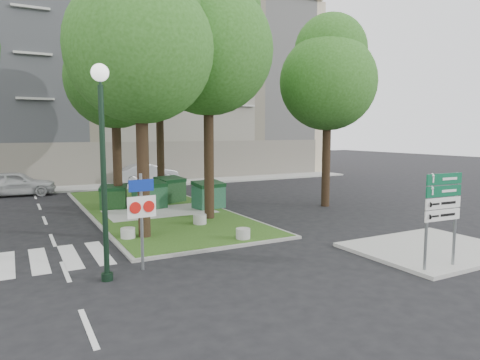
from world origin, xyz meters
TOP-DOWN VIEW (x-y plane):
  - ground at (0.00, 0.00)m, footprint 120.00×120.00m
  - median_island at (0.50, 8.00)m, footprint 6.00×16.00m
  - median_kerb at (0.50, 8.00)m, footprint 6.30×16.30m
  - sidewalk_corner at (6.50, -3.50)m, footprint 5.00×4.00m
  - building_sidewalk at (0.00, 18.50)m, footprint 42.00×3.00m
  - zebra_crossing at (-3.75, 1.50)m, footprint 5.00×3.00m
  - apartment_building at (0.00, 26.00)m, footprint 41.00×12.00m
  - tree_median_near_left at (-1.41, 2.56)m, footprint 5.20×5.20m
  - tree_median_near_right at (2.09, 4.56)m, footprint 5.60×5.60m
  - tree_median_mid at (-0.91, 9.06)m, footprint 4.80×4.80m
  - tree_median_far at (2.29, 12.06)m, footprint 5.80×5.80m
  - tree_street_right at (9.09, 5.06)m, footprint 5.00×5.00m
  - dumpster_a at (-1.26, 8.95)m, footprint 1.51×1.27m
  - dumpster_b at (0.34, 8.07)m, footprint 1.73×1.40m
  - dumpster_c at (1.94, 9.59)m, footprint 1.79×1.53m
  - dumpster_d at (3.00, 6.81)m, footprint 1.66×1.30m
  - bollard_left at (-2.10, 2.56)m, footprint 0.51×0.51m
  - bollard_right at (1.53, 0.50)m, footprint 0.52×0.52m
  - bollard_mid at (1.13, 3.53)m, footprint 0.56×0.56m
  - litter_bin at (3.20, 12.13)m, footprint 0.39×0.39m
  - street_lamp at (-3.59, -1.32)m, footprint 0.45×0.45m
  - traffic_sign_pole at (-2.51, -0.88)m, footprint 0.83×0.12m
  - directional_sign at (4.87, -5.00)m, footprint 1.34×0.15m
  - car_white at (-5.50, 16.97)m, footprint 4.76×2.42m
  - car_silver at (3.50, 19.50)m, footprint 4.81×2.05m

SIDE VIEW (x-z plane):
  - ground at x=0.00m, z-range 0.00..0.00m
  - zebra_crossing at x=-3.75m, z-range 0.00..0.01m
  - median_kerb at x=0.50m, z-range 0.00..0.10m
  - median_island at x=0.50m, z-range 0.00..0.12m
  - sidewalk_corner at x=6.50m, z-range 0.00..0.12m
  - building_sidewalk at x=0.00m, z-range 0.00..0.12m
  - bollard_left at x=-2.10m, z-range 0.12..0.49m
  - bollard_right at x=1.53m, z-range 0.12..0.49m
  - bollard_mid at x=1.13m, z-range 0.12..0.52m
  - litter_bin at x=3.20m, z-range 0.12..0.80m
  - dumpster_a at x=-1.26m, z-range 0.10..1.29m
  - car_silver at x=3.50m, z-range 0.00..1.54m
  - car_white at x=-5.50m, z-range 0.00..1.55m
  - dumpster_d at x=3.00m, z-range 0.09..1.48m
  - dumpster_c at x=1.94m, z-range 0.09..1.49m
  - dumpster_b at x=0.34m, z-range 0.09..1.50m
  - traffic_sign_pole at x=-2.51m, z-range 0.39..3.17m
  - directional_sign at x=4.87m, z-range 0.56..3.24m
  - street_lamp at x=-3.59m, z-range 0.73..6.38m
  - tree_median_mid at x=-0.91m, z-range 1.98..11.97m
  - tree_street_right at x=9.09m, z-range 1.95..12.02m
  - tree_median_near_left at x=-1.41m, z-range 2.05..12.58m
  - tree_median_near_right at x=2.09m, z-range 2.26..13.72m
  - apartment_building at x=0.00m, z-range 0.00..16.00m
  - tree_median_far at x=2.29m, z-range 2.36..14.28m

